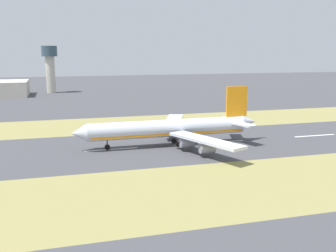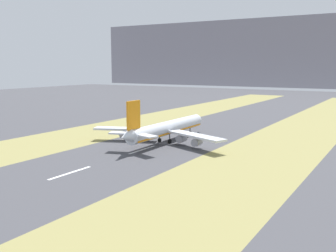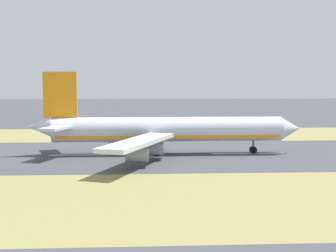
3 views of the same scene
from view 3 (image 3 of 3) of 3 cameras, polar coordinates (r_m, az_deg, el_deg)
ground_plane at (r=115.28m, az=-1.97°, el=-3.47°), size 800.00×800.00×0.00m
grass_median_west at (r=159.89m, az=-2.31°, el=-1.02°), size 40.00×600.00×0.01m
grass_median_east at (r=71.15m, az=-1.20°, el=-9.00°), size 40.00×600.00×0.01m
centreline_dash_mid at (r=116.06m, az=-9.93°, el=-3.49°), size 1.20×18.00×0.01m
centreline_dash_far at (r=118.22m, az=9.74°, el=-3.33°), size 1.20×18.00×0.01m
airplane_main_jet at (r=114.51m, az=-0.95°, el=-0.49°), size 64.13×67.03×20.20m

